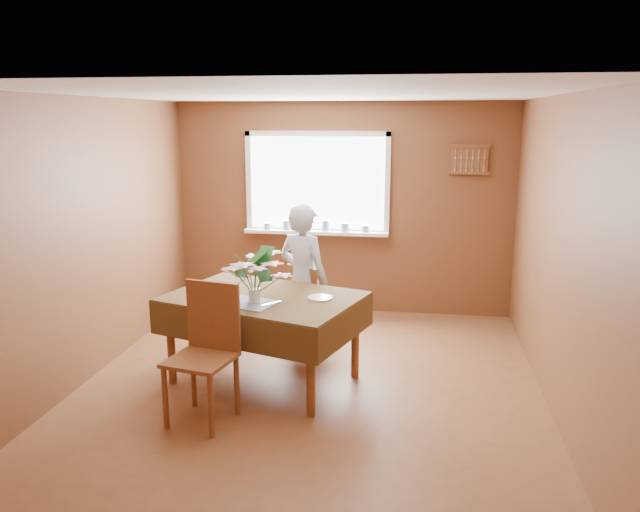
% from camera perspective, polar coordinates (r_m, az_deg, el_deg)
% --- Properties ---
extents(floor, '(4.50, 4.50, 0.00)m').
position_cam_1_polar(floor, '(5.64, -0.89, -11.70)').
color(floor, brown).
rests_on(floor, ground).
extents(ceiling, '(4.50, 4.50, 0.00)m').
position_cam_1_polar(ceiling, '(5.14, -0.99, 14.60)').
color(ceiling, white).
rests_on(ceiling, wall_back).
extents(wall_back, '(4.00, 0.00, 4.00)m').
position_cam_1_polar(wall_back, '(7.44, 2.06, 4.33)').
color(wall_back, brown).
rests_on(wall_back, floor).
extents(wall_front, '(4.00, 0.00, 4.00)m').
position_cam_1_polar(wall_front, '(3.14, -8.10, -7.49)').
color(wall_front, brown).
rests_on(wall_front, floor).
extents(wall_left, '(0.00, 4.50, 4.50)m').
position_cam_1_polar(wall_left, '(5.93, -20.36, 1.40)').
color(wall_left, brown).
rests_on(wall_left, floor).
extents(wall_right, '(0.00, 4.50, 4.50)m').
position_cam_1_polar(wall_right, '(5.29, 20.92, 0.09)').
color(wall_right, brown).
rests_on(wall_right, floor).
extents(window_assembly, '(1.72, 0.20, 1.22)m').
position_cam_1_polar(window_assembly, '(7.42, -0.30, 5.09)').
color(window_assembly, white).
rests_on(window_assembly, wall_back).
extents(spoon_rack, '(0.44, 0.05, 0.33)m').
position_cam_1_polar(spoon_rack, '(7.31, 13.54, 8.57)').
color(spoon_rack, brown).
rests_on(spoon_rack, wall_back).
extents(dining_table, '(1.89, 1.55, 0.80)m').
position_cam_1_polar(dining_table, '(5.53, -5.19, -4.58)').
color(dining_table, brown).
rests_on(dining_table, floor).
extents(chair_far, '(0.52, 0.52, 0.89)m').
position_cam_1_polar(chair_far, '(6.27, -1.06, -4.40)').
color(chair_far, brown).
rests_on(chair_far, floor).
extents(chair_near, '(0.55, 0.55, 1.07)m').
position_cam_1_polar(chair_near, '(4.95, -10.36, -8.22)').
color(chair_near, brown).
rests_on(chair_near, floor).
extents(seated_woman, '(0.65, 0.57, 1.51)m').
position_cam_1_polar(seated_woman, '(6.13, -1.51, -2.19)').
color(seated_woman, white).
rests_on(seated_woman, floor).
extents(flower_bouquet, '(0.51, 0.51, 0.44)m').
position_cam_1_polar(flower_bouquet, '(5.21, -6.08, -1.31)').
color(flower_bouquet, white).
rests_on(flower_bouquet, dining_table).
extents(side_plate, '(0.22, 0.22, 0.01)m').
position_cam_1_polar(side_plate, '(5.38, -0.01, -3.84)').
color(side_plate, white).
rests_on(side_plate, dining_table).
extents(table_knife, '(0.14, 0.16, 0.00)m').
position_cam_1_polar(table_knife, '(5.24, -4.46, -4.33)').
color(table_knife, silver).
rests_on(table_knife, dining_table).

